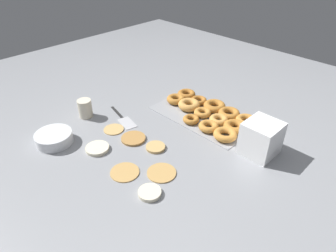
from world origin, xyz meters
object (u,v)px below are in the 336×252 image
(pancake_0, at_px, (156,147))
(paper_cup, at_px, (85,108))
(pancake_3, at_px, (162,172))
(pancake_6, at_px, (150,193))
(batter_bowl, at_px, (54,138))
(spatula, at_px, (125,120))
(container_stack, at_px, (261,138))
(pancake_5, at_px, (133,138))
(pancake_2, at_px, (125,172))
(pancake_1, at_px, (114,129))
(donut_tray, at_px, (209,113))
(pancake_4, at_px, (97,148))

(pancake_0, height_order, paper_cup, paper_cup)
(pancake_3, xyz_separation_m, pancake_6, (-0.05, 0.11, 0.00))
(batter_bowl, relative_size, spatula, 0.67)
(pancake_3, distance_m, container_stack, 0.44)
(pancake_5, bearing_deg, spatula, -24.79)
(pancake_2, bearing_deg, pancake_0, -81.94)
(pancake_0, relative_size, container_stack, 0.57)
(container_stack, bearing_deg, pancake_1, 30.24)
(pancake_2, height_order, container_stack, container_stack)
(batter_bowl, bearing_deg, donut_tray, -117.98)
(spatula, bearing_deg, pancake_1, -60.91)
(pancake_4, height_order, paper_cup, paper_cup)
(pancake_4, bearing_deg, spatula, -66.57)
(pancake_2, relative_size, pancake_5, 1.04)
(pancake_0, relative_size, pancake_6, 0.99)
(container_stack, bearing_deg, spatula, 22.55)
(pancake_3, bearing_deg, container_stack, -117.46)
(donut_tray, relative_size, container_stack, 3.49)
(batter_bowl, bearing_deg, pancake_2, -165.39)
(pancake_6, height_order, batter_bowl, batter_bowl)
(pancake_4, height_order, pancake_5, pancake_4)
(batter_bowl, bearing_deg, pancake_5, -131.27)
(pancake_3, distance_m, paper_cup, 0.58)
(pancake_2, bearing_deg, batter_bowl, 14.61)
(pancake_1, xyz_separation_m, pancake_5, (-0.13, -0.02, 0.00))
(pancake_2, height_order, paper_cup, paper_cup)
(pancake_5, bearing_deg, donut_tray, -106.77)
(pancake_2, xyz_separation_m, donut_tray, (0.03, -0.57, 0.01))
(pancake_1, height_order, container_stack, container_stack)
(pancake_3, height_order, container_stack, container_stack)
(donut_tray, bearing_deg, batter_bowl, 62.02)
(pancake_6, bearing_deg, spatula, -28.17)
(pancake_0, distance_m, spatula, 0.27)
(donut_tray, height_order, container_stack, container_stack)
(pancake_5, relative_size, batter_bowl, 0.68)
(pancake_6, bearing_deg, batter_bowl, 9.74)
(pancake_4, height_order, spatula, pancake_4)
(container_stack, relative_size, spatula, 0.61)
(pancake_1, height_order, pancake_5, pancake_5)
(pancake_0, bearing_deg, container_stack, -138.67)
(pancake_1, distance_m, pancake_6, 0.46)
(batter_bowl, height_order, paper_cup, paper_cup)
(pancake_5, distance_m, paper_cup, 0.33)
(pancake_1, bearing_deg, spatula, -73.89)
(pancake_1, bearing_deg, batter_bowl, 66.88)
(container_stack, bearing_deg, batter_bowl, 40.50)
(pancake_2, distance_m, spatula, 0.38)
(pancake_2, relative_size, spatula, 0.48)
(spatula, bearing_deg, batter_bowl, -90.57)
(pancake_3, distance_m, donut_tray, 0.48)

